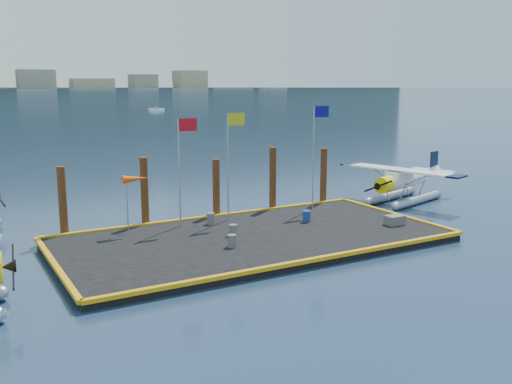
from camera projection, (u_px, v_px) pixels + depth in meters
ground at (252, 243)px, 30.04m from camera, size 4000.00×4000.00×0.00m
dock at (252, 239)px, 30.00m from camera, size 20.00×10.00×0.40m
dock_bumpers at (252, 234)px, 29.95m from camera, size 20.25×10.25×0.18m
far_backdrop at (30, 82)px, 1629.38m from camera, size 3050.00×2050.00×810.00m
seaplane_d at (402, 183)px, 39.87m from camera, size 8.48×9.11×3.25m
drum_0 at (233, 230)px, 29.89m from camera, size 0.43×0.43×0.61m
drum_3 at (232, 241)px, 27.86m from camera, size 0.44×0.44×0.61m
drum_4 at (307, 216)px, 32.93m from camera, size 0.46×0.46×0.65m
drum_5 at (211, 219)px, 32.36m from camera, size 0.46×0.46×0.65m
crate at (395, 220)px, 32.24m from camera, size 1.06×0.71×0.53m
flagpole_red at (182, 155)px, 31.35m from camera, size 1.14×0.08×6.00m
flagpole_yellow at (231, 150)px, 32.78m from camera, size 1.14×0.08×6.20m
flagpole_blue at (316, 142)px, 35.64m from camera, size 1.14×0.08×6.50m
windsock at (135, 180)px, 30.25m from camera, size 1.40×0.44×3.12m
piling_0 at (63, 204)px, 30.17m from camera, size 0.44×0.44×4.00m
piling_1 at (145, 194)px, 32.33m from camera, size 0.44×0.44×4.20m
piling_2 at (216, 190)px, 34.54m from camera, size 0.44×0.44×3.80m
piling_3 at (273, 181)px, 36.43m from camera, size 0.44×0.44×4.30m
piling_4 at (323, 178)px, 38.39m from camera, size 0.44×0.44×4.00m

